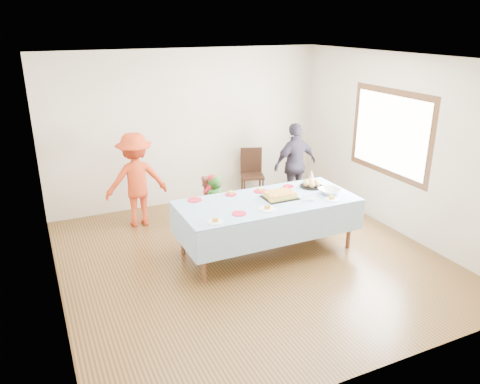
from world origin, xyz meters
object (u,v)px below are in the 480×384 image
object	(u,v)px
birthday_cake	(280,195)
adult_left	(136,180)
party_table	(267,204)
dining_chair	(252,170)

from	to	relation	value
birthday_cake	adult_left	size ratio (longest dim) A/B	0.31
party_table	dining_chair	world-z (taller)	dining_chair
party_table	dining_chair	distance (m)	2.24
party_table	adult_left	world-z (taller)	adult_left
birthday_cake	dining_chair	size ratio (longest dim) A/B	0.50
dining_chair	adult_left	size ratio (longest dim) A/B	0.61
dining_chair	party_table	bearing A→B (deg)	-92.89
birthday_cake	dining_chair	bearing A→B (deg)	74.10
party_table	adult_left	size ratio (longest dim) A/B	1.65
birthday_cake	party_table	bearing A→B (deg)	-177.35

